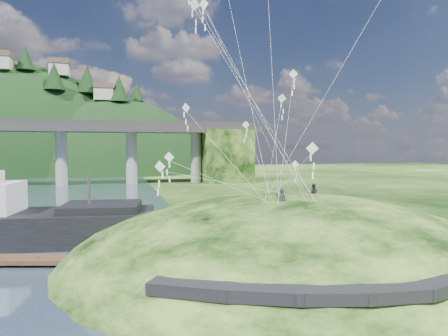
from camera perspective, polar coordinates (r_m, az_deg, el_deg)
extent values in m
plane|color=black|center=(28.45, -4.72, -14.98)|extent=(320.00, 320.00, 0.00)
ellipsoid|color=black|center=(33.05, 8.87, -15.15)|extent=(36.00, 32.00, 13.00)
cube|color=black|center=(20.09, -4.70, -16.65)|extent=(4.32, 3.62, 0.71)
cube|color=black|center=(19.34, 5.45, -17.25)|extent=(4.10, 2.97, 0.61)
cube|color=black|center=(19.73, 15.09, -16.95)|extent=(3.85, 2.37, 0.62)
cube|color=black|center=(21.02, 23.09, -15.95)|extent=(3.62, 1.83, 0.66)
cube|color=black|center=(23.06, 28.80, -14.35)|extent=(3.82, 2.27, 0.68)
cylinder|color=gray|center=(97.30, -22.23, 1.45)|extent=(2.60, 2.60, 13.00)
cylinder|color=gray|center=(96.70, -13.07, 1.59)|extent=(2.60, 2.60, 13.00)
cylinder|color=gray|center=(98.56, -4.02, 1.69)|extent=(2.60, 2.60, 13.00)
cube|color=black|center=(100.32, 0.18, 1.72)|extent=(12.00, 11.00, 13.00)
ellipsoid|color=black|center=(157.25, -28.25, -2.73)|extent=(96.00, 68.00, 88.00)
ellipsoid|color=black|center=(145.81, -15.35, -4.49)|extent=(76.00, 56.00, 72.00)
cone|color=black|center=(143.85, -26.52, 13.89)|extent=(5.83, 5.83, 7.67)
cone|color=black|center=(136.56, -23.09, 11.97)|extent=(6.47, 6.47, 8.51)
cone|color=black|center=(142.60, -18.96, 11.92)|extent=(7.13, 7.13, 9.38)
cone|color=black|center=(136.97, -14.77, 10.93)|extent=(6.56, 6.56, 8.63)
cone|color=black|center=(142.69, -12.39, 10.56)|extent=(4.88, 4.88, 6.42)
cube|color=#BCB8A1|center=(142.81, -29.32, 12.92)|extent=(6.00, 5.00, 4.00)
cube|color=brown|center=(143.32, -29.35, 13.99)|extent=(6.40, 5.40, 1.60)
cube|color=#BCB8A1|center=(145.83, -22.47, 12.83)|extent=(6.00, 5.00, 4.00)
cube|color=brown|center=(146.32, -22.49, 13.87)|extent=(6.40, 5.40, 1.60)
cube|color=#BCB8A1|center=(137.69, -16.83, 10.03)|extent=(6.00, 5.00, 4.00)
cube|color=brown|center=(138.05, -16.84, 11.14)|extent=(6.40, 5.40, 1.60)
cube|color=black|center=(40.88, -28.06, -7.65)|extent=(25.52, 10.32, 2.93)
cube|color=black|center=(38.47, -17.05, -5.36)|extent=(7.51, 6.56, 0.68)
cylinder|color=#2D2B2B|center=(38.50, -18.74, -3.18)|extent=(0.27, 0.27, 3.38)
cube|color=#3A2517|center=(32.41, -20.46, -12.14)|extent=(13.00, 5.32, 0.32)
cylinder|color=#3A2517|center=(34.72, -29.24, -11.71)|extent=(0.28, 0.28, 0.92)
cylinder|color=#3A2517|center=(33.50, -25.00, -12.14)|extent=(0.28, 0.28, 0.92)
cylinder|color=#3A2517|center=(32.47, -20.45, -12.53)|extent=(0.28, 0.28, 0.92)
cylinder|color=#3A2517|center=(31.65, -15.62, -12.86)|extent=(0.28, 0.28, 0.92)
cylinder|color=#3A2517|center=(31.06, -10.56, -13.11)|extent=(0.28, 0.28, 0.92)
imported|color=#252731|center=(28.83, 8.19, -2.85)|extent=(0.78, 0.61, 1.89)
imported|color=#252731|center=(34.25, 12.62, -2.18)|extent=(1.00, 0.89, 1.70)
cube|color=white|center=(38.80, 9.87, 13.10)|extent=(0.81, 0.34, 0.85)
cube|color=white|center=(38.70, 9.86, 12.22)|extent=(0.11, 0.04, 0.49)
cube|color=white|center=(38.61, 9.85, 11.34)|extent=(0.11, 0.04, 0.49)
cube|color=white|center=(38.53, 9.84, 10.46)|extent=(0.11, 0.04, 0.49)
cube|color=white|center=(37.65, 8.29, 9.84)|extent=(0.83, 0.32, 0.81)
cube|color=white|center=(37.58, 8.29, 8.94)|extent=(0.11, 0.03, 0.49)
cube|color=white|center=(37.53, 8.28, 8.04)|extent=(0.11, 0.03, 0.49)
cube|color=white|center=(37.48, 8.27, 7.13)|extent=(0.11, 0.03, 0.49)
cube|color=white|center=(27.06, -7.84, 1.56)|extent=(0.62, 0.42, 0.71)
cube|color=white|center=(27.07, -7.84, 0.49)|extent=(0.09, 0.05, 0.41)
cube|color=white|center=(27.10, -7.83, -0.58)|extent=(0.09, 0.05, 0.41)
cube|color=white|center=(27.14, -7.82, -1.64)|extent=(0.09, 0.05, 0.41)
cube|color=white|center=(39.54, 3.12, 6.20)|extent=(0.71, 0.27, 0.73)
cube|color=white|center=(39.51, 3.12, 5.45)|extent=(0.10, 0.03, 0.43)
cube|color=white|center=(39.49, 3.12, 4.69)|extent=(0.10, 0.03, 0.43)
cube|color=white|center=(39.48, 3.12, 3.93)|extent=(0.10, 0.03, 0.43)
cube|color=white|center=(32.39, -5.46, 8.57)|extent=(0.53, 0.60, 0.75)
cube|color=white|center=(32.34, -5.45, 7.61)|extent=(0.09, 0.07, 0.44)
cube|color=white|center=(32.31, -5.45, 6.65)|extent=(0.09, 0.07, 0.44)
cube|color=white|center=(32.28, -5.44, 5.69)|extent=(0.09, 0.07, 0.44)
cube|color=white|center=(22.97, -9.15, 0.20)|extent=(0.55, 0.47, 0.68)
cube|color=white|center=(23.00, -9.14, -1.01)|extent=(0.09, 0.06, 0.40)
cube|color=white|center=(23.03, -9.13, -2.22)|extent=(0.09, 0.06, 0.40)
cube|color=white|center=(23.08, -9.12, -3.43)|extent=(0.09, 0.06, 0.40)
cube|color=white|center=(24.37, -4.78, 22.60)|extent=(0.09, 0.06, 0.41)
cube|color=white|center=(38.68, 10.15, 0.54)|extent=(0.53, 0.55, 0.73)
cube|color=white|center=(38.70, 10.14, -0.23)|extent=(0.09, 0.07, 0.42)
cube|color=white|center=(38.73, 10.13, -0.99)|extent=(0.09, 0.07, 0.42)
cube|color=white|center=(38.77, 10.12, -1.75)|extent=(0.09, 0.07, 0.42)
cube|color=white|center=(35.18, -2.88, 22.36)|extent=(0.66, 0.62, 0.84)
cube|color=white|center=(34.98, -2.88, 21.42)|extent=(0.11, 0.07, 0.50)
cube|color=white|center=(34.79, -2.87, 20.46)|extent=(0.11, 0.07, 0.50)
cube|color=white|center=(34.62, -2.87, 19.50)|extent=(0.11, 0.07, 0.50)
cube|color=white|center=(25.30, -4.26, 22.28)|extent=(0.68, 0.26, 0.68)
cube|color=white|center=(25.14, -4.26, 21.20)|extent=(0.08, 0.07, 0.41)
cube|color=white|center=(24.98, -4.25, 20.12)|extent=(0.08, 0.07, 0.41)
cube|color=white|center=(24.84, -4.25, 19.02)|extent=(0.08, 0.07, 0.41)
cube|color=white|center=(26.24, 12.51, 2.76)|extent=(0.81, 0.19, 0.81)
cube|color=white|center=(26.25, 12.50, 1.50)|extent=(0.11, 0.02, 0.47)
cube|color=white|center=(26.27, 12.48, 0.24)|extent=(0.11, 0.02, 0.47)
cube|color=white|center=(26.30, 12.47, -1.02)|extent=(0.11, 0.02, 0.47)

